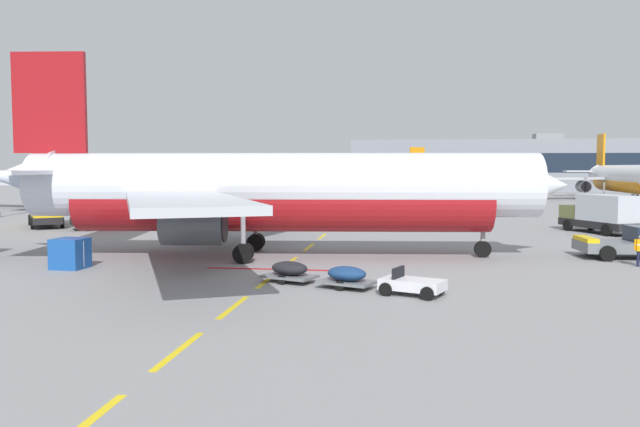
{
  "coord_description": "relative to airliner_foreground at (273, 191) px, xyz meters",
  "views": [
    {
      "loc": [
        24.63,
        -10.51,
        5.35
      ],
      "look_at": [
        18.25,
        35.05,
        2.01
      ],
      "focal_mm": 35.81,
      "sensor_mm": 36.0,
      "label": 1
    }
  ],
  "objects": [
    {
      "name": "ground",
      "position": [
        23.42,
        13.21,
        -3.95
      ],
      "size": [
        400.0,
        400.0,
        0.0
      ],
      "primitive_type": "plane",
      "color": "gray"
    },
    {
      "name": "apron_paint_markings",
      "position": [
        1.42,
        11.32,
        -3.95
      ],
      "size": [
        8.0,
        98.81,
        0.01
      ],
      "color": "yellow",
      "rests_on": "ground"
    },
    {
      "name": "airliner_foreground",
      "position": [
        0.0,
        0.0,
        0.0
      ],
      "size": [
        34.82,
        34.44,
        12.2
      ],
      "color": "silver",
      "rests_on": "ground"
    },
    {
      "name": "pushback_tug",
      "position": [
        21.3,
        2.24,
        -3.05
      ],
      "size": [
        6.21,
        3.58,
        2.08
      ],
      "color": "slate",
      "rests_on": "ground"
    },
    {
      "name": "airliner_mid_left",
      "position": [
        -37.22,
        44.17,
        -0.67
      ],
      "size": [
        28.22,
        28.77,
        10.12
      ],
      "color": "white",
      "rests_on": "ground"
    },
    {
      "name": "airliner_far_center",
      "position": [
        41.63,
        69.79,
        -0.31
      ],
      "size": [
        31.87,
        31.91,
        11.23
      ],
      "color": "white",
      "rests_on": "ground"
    },
    {
      "name": "airliner_far_right",
      "position": [
        1.29,
        80.95,
        -0.97
      ],
      "size": [
        23.89,
        22.22,
        9.2
      ],
      "color": "white",
      "rests_on": "ground"
    },
    {
      "name": "catering_truck",
      "position": [
        -24.58,
        16.22,
        -2.3
      ],
      "size": [
        5.96,
        7.12,
        3.14
      ],
      "color": "black",
      "rests_on": "ground"
    },
    {
      "name": "fuel_service_truck",
      "position": [
        -17.62,
        14.89,
        -2.3
      ],
      "size": [
        7.12,
        5.95,
        3.14
      ],
      "color": "black",
      "rests_on": "ground"
    },
    {
      "name": "ground_power_truck",
      "position": [
        23.48,
        16.93,
        -2.3
      ],
      "size": [
        5.19,
        7.35,
        3.14
      ],
      "color": "black",
      "rests_on": "ground"
    },
    {
      "name": "baggage_train",
      "position": [
        5.38,
        -9.51,
        -3.42
      ],
      "size": [
        8.52,
        4.58,
        1.14
      ],
      "color": "silver",
      "rests_on": "ground"
    },
    {
      "name": "uld_cargo_container",
      "position": [
        -9.69,
        -5.99,
        -3.15
      ],
      "size": [
        1.69,
        1.66,
        1.6
      ],
      "color": "#194C9E",
      "rests_on": "ground"
    },
    {
      "name": "terminal_satellite",
      "position": [
        29.49,
        117.86,
        1.83
      ],
      "size": [
        69.18,
        22.14,
        13.13
      ],
      "color": "gray",
      "rests_on": "ground"
    }
  ]
}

